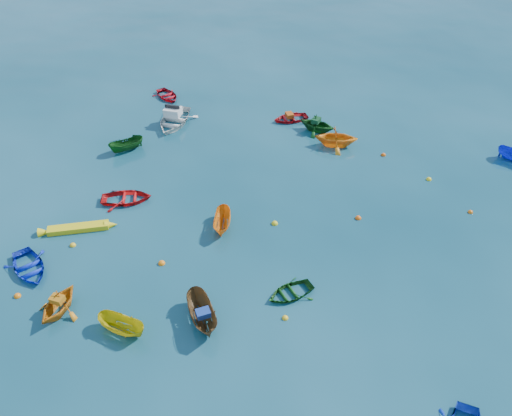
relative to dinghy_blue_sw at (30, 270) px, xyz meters
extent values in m
plane|color=#093646|center=(12.46, -1.58, 0.00)|extent=(160.00, 160.00, 0.00)
imported|color=#102BCF|center=(0.00, 0.00, 0.00)|extent=(3.45, 3.77, 0.64)
imported|color=brown|center=(9.08, -4.33, 0.00)|extent=(1.85, 3.23, 1.18)
imported|color=orange|center=(2.16, -2.98, 0.00)|extent=(3.01, 3.18, 1.32)
imported|color=gold|center=(5.33, -4.52, 0.00)|extent=(2.68, 2.12, 0.98)
imported|color=#104712|center=(13.49, -3.14, 0.00)|extent=(2.95, 2.55, 0.51)
imported|color=red|center=(4.59, 5.48, 0.00)|extent=(3.11, 2.24, 0.64)
imported|color=orange|center=(10.40, 2.34, 0.00)|extent=(1.35, 2.68, 0.99)
imported|color=#114A16|center=(18.04, 12.54, 0.00)|extent=(3.53, 3.44, 1.42)
imported|color=#B10E15|center=(16.35, 14.39, 0.00)|extent=(3.06, 2.43, 0.57)
imported|color=red|center=(6.70, 19.27, 0.00)|extent=(3.09, 3.39, 0.58)
imported|color=orange|center=(18.98, 10.37, 0.00)|extent=(3.55, 3.24, 1.60)
imported|color=#114A15|center=(4.08, 11.36, 0.00)|extent=(2.72, 2.00, 0.99)
imported|color=white|center=(7.34, 14.83, 0.00)|extent=(4.27, 4.98, 1.47)
cube|color=navy|center=(9.12, -4.47, 0.75)|extent=(0.76, 0.64, 0.32)
cube|color=#BD6F13|center=(2.18, -2.93, 0.81)|extent=(0.77, 0.69, 0.31)
cube|color=#0F3F1F|center=(17.96, 12.59, 0.88)|extent=(0.85, 0.89, 0.34)
cube|color=#B54A12|center=(16.25, 14.37, 0.45)|extent=(0.64, 0.78, 0.34)
sphere|color=orange|center=(-0.19, -1.79, 0.00)|extent=(0.35, 0.35, 0.35)
sphere|color=yellow|center=(13.01, -4.60, 0.00)|extent=(0.31, 0.31, 0.31)
sphere|color=#FF5B0D|center=(18.48, 2.27, 0.00)|extent=(0.37, 0.37, 0.37)
sphere|color=yellow|center=(1.94, 1.69, 0.00)|extent=(0.34, 0.34, 0.34)
sphere|color=orange|center=(6.95, -0.26, 0.00)|extent=(0.38, 0.38, 0.38)
sphere|color=yellow|center=(13.45, 2.32, 0.00)|extent=(0.38, 0.38, 0.38)
sphere|color=orange|center=(25.39, 2.09, 0.00)|extent=(0.31, 0.31, 0.31)
sphere|color=yellow|center=(7.37, 15.20, 0.00)|extent=(0.37, 0.37, 0.37)
sphere|color=#E4550C|center=(22.05, 8.76, 0.00)|extent=(0.35, 0.35, 0.35)
sphere|color=yellow|center=(24.15, 5.61, 0.00)|extent=(0.35, 0.35, 0.35)
camera|label=1|loc=(9.98, -19.57, 19.35)|focal=35.00mm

